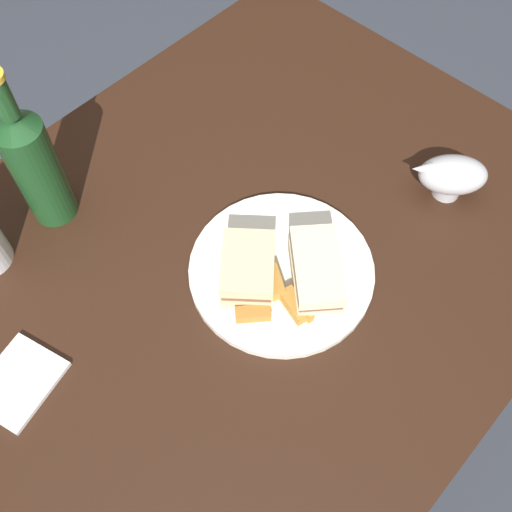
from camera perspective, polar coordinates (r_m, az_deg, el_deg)
ground_plane at (r=1.58m, az=-1.40°, el=-14.14°), size 6.00×6.00×0.00m
dining_table at (r=1.23m, az=-1.77°, el=-9.18°), size 1.12×0.84×0.74m
plate at (r=0.88m, az=2.45°, el=-1.38°), size 0.27×0.27×0.01m
sandwich_half_left at (r=0.84m, az=-0.78°, el=-1.28°), size 0.12×0.12×0.06m
sandwich_half_right at (r=0.84m, az=5.77°, el=-1.53°), size 0.13×0.13×0.06m
potato_wedge_front at (r=0.84m, az=6.16°, el=-4.87°), size 0.05×0.03×0.02m
potato_wedge_middle at (r=0.83m, az=3.70°, el=-4.77°), size 0.04×0.06×0.02m
potato_wedge_back at (r=0.85m, az=1.80°, el=-2.49°), size 0.04×0.05×0.02m
potato_wedge_left_edge at (r=0.83m, az=-0.29°, el=-5.55°), size 0.05×0.05×0.02m
gravy_boat at (r=0.98m, az=18.24°, el=7.38°), size 0.12×0.12×0.07m
cider_bottle at (r=0.91m, az=-20.53°, el=8.29°), size 0.07×0.07×0.28m
napkin at (r=0.87m, az=-21.81°, el=-11.16°), size 0.13×0.11×0.01m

